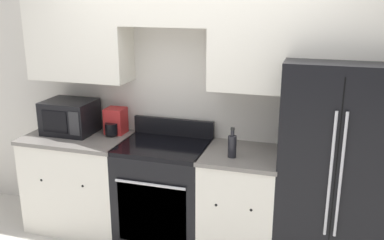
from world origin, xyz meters
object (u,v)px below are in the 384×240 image
Objects in this scene: oven_range at (164,192)px; bottle at (232,145)px; refrigerator at (334,167)px; microwave at (70,117)px.

bottle is at bearing -9.83° from oven_range.
refrigerator is 0.83m from bottle.
microwave is at bearing 175.80° from oven_range.
bottle is (0.64, -0.11, 0.56)m from oven_range.
oven_range is 1.49m from refrigerator.
oven_range is 4.32× the size of bottle.
oven_range is at bearing 170.17° from bottle.
refrigerator is at bearing -0.55° from microwave.
refrigerator reaches higher than bottle.
bottle is at bearing -168.76° from refrigerator.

